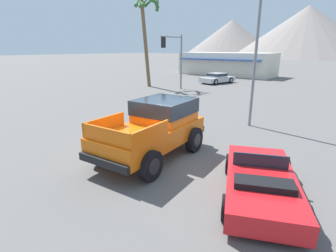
{
  "coord_description": "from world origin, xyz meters",
  "views": [
    {
      "loc": [
        5.95,
        -6.95,
        3.92
      ],
      "look_at": [
        -0.3,
        0.66,
        0.98
      ],
      "focal_mm": 28.0,
      "sensor_mm": 36.0,
      "label": 1
    }
  ],
  "objects_px": {
    "orange_pickup_truck": "(156,125)",
    "parked_car_silver": "(217,78)",
    "red_convertible_car": "(260,182)",
    "street_lamp_post": "(257,35)",
    "traffic_light_crosswalk": "(173,52)",
    "palm_tree_tall": "(146,19)"
  },
  "relations": [
    {
      "from": "orange_pickup_truck",
      "to": "street_lamp_post",
      "type": "xyz_separation_m",
      "value": [
        1.19,
        6.02,
        3.36
      ]
    },
    {
      "from": "parked_car_silver",
      "to": "street_lamp_post",
      "type": "height_order",
      "value": "street_lamp_post"
    },
    {
      "from": "parked_car_silver",
      "to": "street_lamp_post",
      "type": "bearing_deg",
      "value": -44.04
    },
    {
      "from": "street_lamp_post",
      "to": "traffic_light_crosswalk",
      "type": "bearing_deg",
      "value": 146.88
    },
    {
      "from": "orange_pickup_truck",
      "to": "parked_car_silver",
      "type": "height_order",
      "value": "orange_pickup_truck"
    },
    {
      "from": "parked_car_silver",
      "to": "palm_tree_tall",
      "type": "xyz_separation_m",
      "value": [
        -4.27,
        -7.19,
        6.08
      ]
    },
    {
      "from": "street_lamp_post",
      "to": "orange_pickup_truck",
      "type": "bearing_deg",
      "value": -101.21
    },
    {
      "from": "orange_pickup_truck",
      "to": "parked_car_silver",
      "type": "distance_m",
      "value": 22.21
    },
    {
      "from": "orange_pickup_truck",
      "to": "red_convertible_car",
      "type": "distance_m",
      "value": 4.27
    },
    {
      "from": "orange_pickup_truck",
      "to": "parked_car_silver",
      "type": "relative_size",
      "value": 1.08
    },
    {
      "from": "palm_tree_tall",
      "to": "red_convertible_car",
      "type": "bearing_deg",
      "value": -38.45
    },
    {
      "from": "orange_pickup_truck",
      "to": "palm_tree_tall",
      "type": "xyz_separation_m",
      "value": [
        -13.01,
        13.21,
        5.51
      ]
    },
    {
      "from": "red_convertible_car",
      "to": "traffic_light_crosswalk",
      "type": "bearing_deg",
      "value": 110.16
    },
    {
      "from": "traffic_light_crosswalk",
      "to": "palm_tree_tall",
      "type": "distance_m",
      "value": 4.81
    },
    {
      "from": "orange_pickup_truck",
      "to": "traffic_light_crosswalk",
      "type": "height_order",
      "value": "traffic_light_crosswalk"
    },
    {
      "from": "traffic_light_crosswalk",
      "to": "palm_tree_tall",
      "type": "height_order",
      "value": "palm_tree_tall"
    },
    {
      "from": "parked_car_silver",
      "to": "palm_tree_tall",
      "type": "relative_size",
      "value": 0.51
    },
    {
      "from": "street_lamp_post",
      "to": "palm_tree_tall",
      "type": "xyz_separation_m",
      "value": [
        -14.21,
        7.19,
        2.15
      ]
    },
    {
      "from": "red_convertible_car",
      "to": "street_lamp_post",
      "type": "relative_size",
      "value": 0.59
    },
    {
      "from": "red_convertible_car",
      "to": "traffic_light_crosswalk",
      "type": "height_order",
      "value": "traffic_light_crosswalk"
    },
    {
      "from": "parked_car_silver",
      "to": "red_convertible_car",
      "type": "bearing_deg",
      "value": -46.88
    },
    {
      "from": "traffic_light_crosswalk",
      "to": "street_lamp_post",
      "type": "distance_m",
      "value": 12.62
    }
  ]
}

